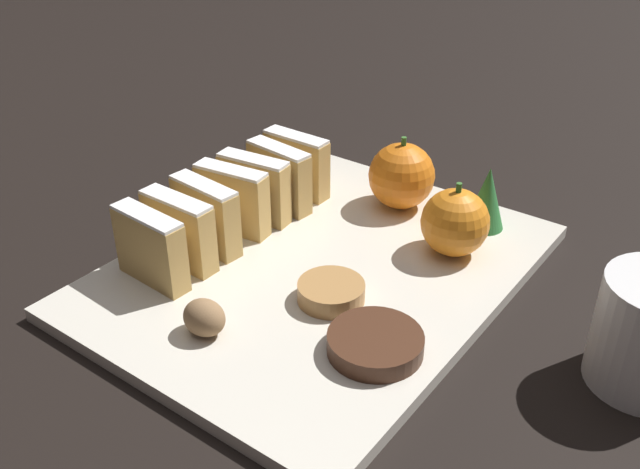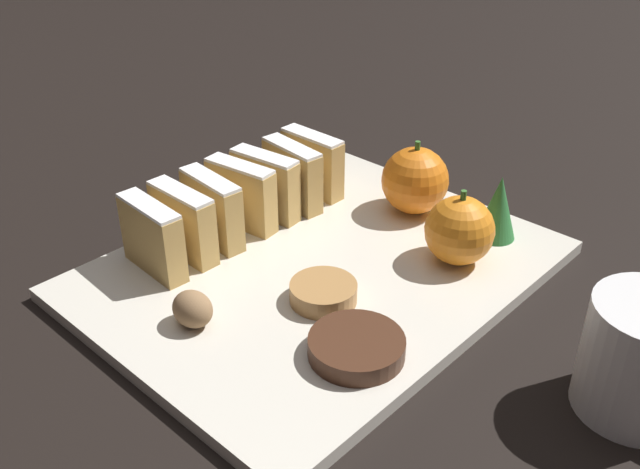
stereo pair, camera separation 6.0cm
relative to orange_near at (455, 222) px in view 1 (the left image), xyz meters
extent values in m
plane|color=black|center=(-0.08, -0.09, -0.04)|extent=(6.00, 6.00, 0.00)
cube|color=silver|center=(-0.08, -0.09, -0.04)|extent=(0.30, 0.38, 0.01)
cube|color=tan|center=(-0.18, -0.19, 0.00)|extent=(0.07, 0.02, 0.06)
cube|color=white|center=(-0.18, -0.19, 0.03)|extent=(0.07, 0.02, 0.00)
cube|color=tan|center=(-0.18, -0.16, 0.00)|extent=(0.07, 0.02, 0.06)
cube|color=white|center=(-0.18, -0.16, 0.03)|extent=(0.07, 0.02, 0.00)
cube|color=tan|center=(-0.18, -0.12, 0.00)|extent=(0.07, 0.03, 0.06)
cube|color=white|center=(-0.18, -0.12, 0.03)|extent=(0.07, 0.03, 0.00)
cube|color=tan|center=(-0.18, -0.09, 0.00)|extent=(0.07, 0.03, 0.06)
cube|color=white|center=(-0.18, -0.09, 0.03)|extent=(0.07, 0.03, 0.00)
cube|color=tan|center=(-0.18, -0.06, 0.00)|extent=(0.07, 0.03, 0.06)
cube|color=white|center=(-0.18, -0.06, 0.03)|extent=(0.07, 0.03, 0.00)
cube|color=tan|center=(-0.18, -0.02, 0.00)|extent=(0.07, 0.03, 0.06)
cube|color=white|center=(-0.18, -0.02, 0.03)|extent=(0.07, 0.03, 0.00)
cube|color=tan|center=(-0.18, 0.01, 0.00)|extent=(0.07, 0.02, 0.06)
cube|color=white|center=(-0.18, 0.01, 0.03)|extent=(0.07, 0.02, 0.00)
sphere|color=orange|center=(0.00, 0.00, 0.00)|extent=(0.06, 0.06, 0.06)
cylinder|color=#38702D|center=(0.00, 0.00, 0.03)|extent=(0.01, 0.01, 0.01)
sphere|color=orange|center=(-0.08, 0.05, 0.00)|extent=(0.07, 0.07, 0.07)
cylinder|color=#38702D|center=(-0.08, 0.05, 0.04)|extent=(0.01, 0.01, 0.01)
ellipsoid|color=#8E6B47|center=(-0.10, -0.21, -0.02)|extent=(0.03, 0.03, 0.03)
cylinder|color=#472819|center=(0.02, -0.16, -0.02)|extent=(0.07, 0.07, 0.01)
cylinder|color=#B27F47|center=(-0.04, -0.12, -0.02)|extent=(0.05, 0.05, 0.02)
cone|color=#2D7538|center=(0.00, 0.06, 0.00)|extent=(0.04, 0.04, 0.06)
camera|label=1|loc=(0.23, -0.50, 0.31)|focal=40.00mm
camera|label=2|loc=(0.27, -0.46, 0.31)|focal=40.00mm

